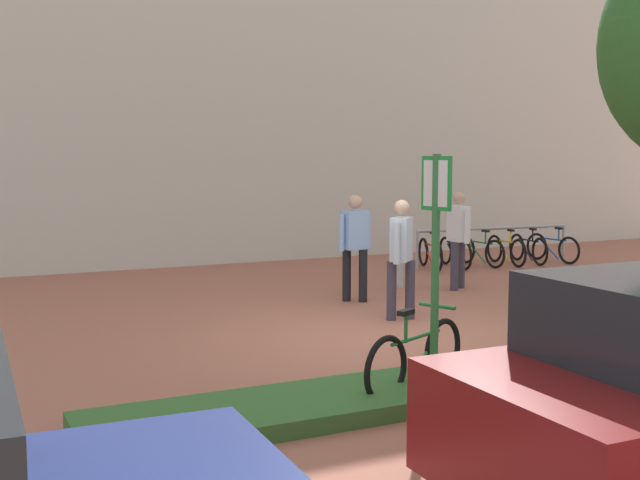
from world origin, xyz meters
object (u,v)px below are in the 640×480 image
Objects in this scene: bike_rack_cluster at (493,249)px; person_shirt_blue at (401,251)px; bollard_steel at (400,263)px; parking_sign_post at (436,239)px; person_shirt_white at (458,234)px; bike_at_sign at (416,357)px; person_casual_tan at (355,241)px.

person_shirt_blue is at bearing -139.93° from bike_rack_cluster.
parking_sign_post is at bearing -118.65° from bollard_steel.
bike_rack_cluster is at bearing 40.07° from person_shirt_blue.
bollard_steel is at bearing 144.30° from person_shirt_white.
bike_at_sign is (-0.09, 0.18, -1.19)m from parking_sign_post.
person_shirt_blue is at bearing 60.75° from bike_at_sign.
bollard_steel is 0.52× the size of person_shirt_white.
person_shirt_white is at bearing -35.70° from bollard_steel.
parking_sign_post is 1.51× the size of bike_at_sign.
person_shirt_white is (-2.52, -2.24, 0.64)m from bike_rack_cluster.
bike_rack_cluster is at bearing 41.56° from person_shirt_white.
person_shirt_blue is (1.64, 3.27, -0.56)m from parking_sign_post.
parking_sign_post is 1.37× the size of person_shirt_white.
parking_sign_post is 1.37× the size of person_casual_tan.
person_shirt_blue is 1.00× the size of person_casual_tan.
person_shirt_white reaches higher than bike_rack_cluster.
person_casual_tan is (-4.72, -2.50, 0.64)m from bike_rack_cluster.
person_shirt_white is (4.02, 4.90, 0.63)m from bike_at_sign.
bike_rack_cluster is 2.18× the size of person_casual_tan.
parking_sign_post is 6.45m from person_shirt_white.
bike_rack_cluster is 4.17× the size of bollard_steel.
parking_sign_post is 0.63× the size of bike_rack_cluster.
parking_sign_post is 1.37× the size of person_shirt_blue.
bollard_steel is (-3.35, -1.64, 0.10)m from bike_rack_cluster.
person_shirt_white reaches higher than bike_at_sign.
bike_rack_cluster is at bearing 27.87° from person_casual_tan.
person_casual_tan is at bearing 68.56° from bike_at_sign.
bollard_steel is 0.52× the size of person_shirt_blue.
parking_sign_post is at bearing -62.65° from bike_at_sign.
person_shirt_blue is (-1.46, -2.41, 0.53)m from bollard_steel.
bollard_steel reaches higher than bike_rack_cluster.
parking_sign_post is 2.61× the size of bollard_steel.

